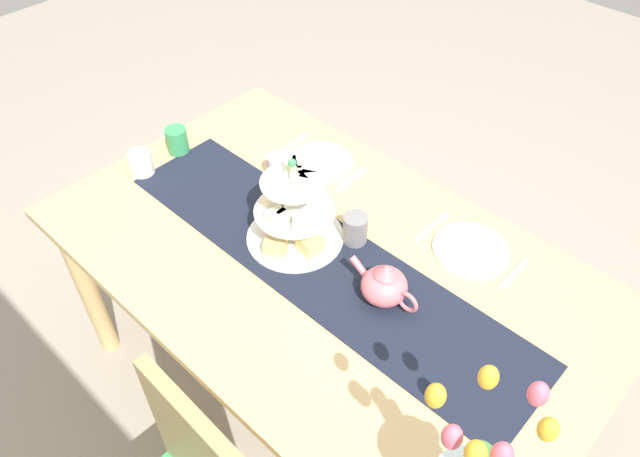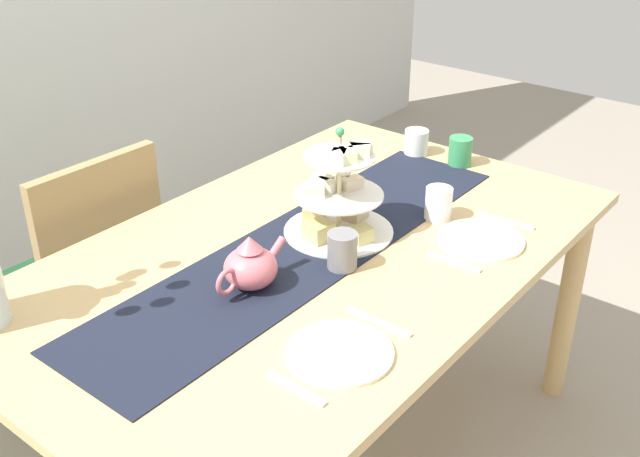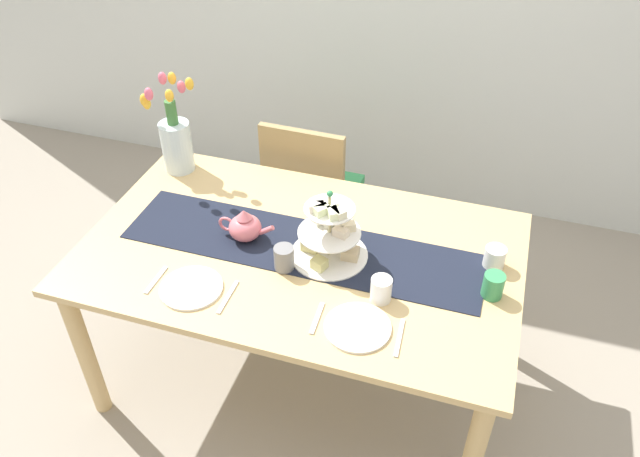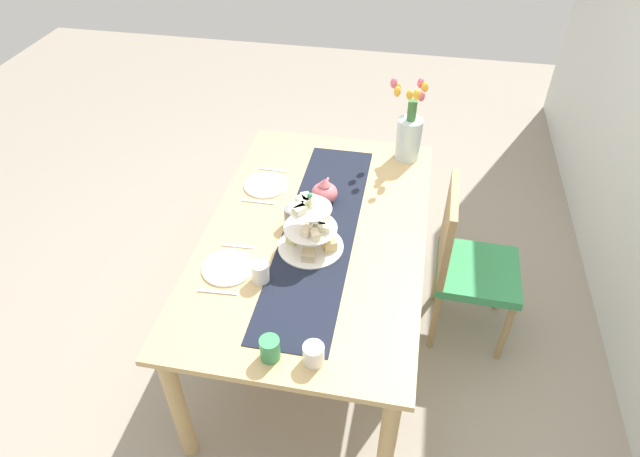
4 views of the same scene
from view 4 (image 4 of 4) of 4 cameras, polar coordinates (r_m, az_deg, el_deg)
The scene contains 17 objects.
ground_plane at distance 3.11m, azimuth -0.38°, elevation -10.83°, with size 8.00×8.00×0.00m, color gray.
dining_table at distance 2.63m, azimuth -0.44°, elevation -1.79°, with size 1.70×1.03×0.76m.
chair_left at distance 2.88m, azimuth 15.06°, elevation -3.20°, with size 0.43×0.43×0.91m.
table_runner at distance 2.56m, azimuth -0.03°, elevation -0.23°, with size 1.43×0.34×0.00m, color black.
tiered_cake_stand at distance 2.41m, azimuth -0.90°, elevation -0.20°, with size 0.30×0.30×0.30m.
teapot at distance 2.70m, azimuth 0.49°, elevation 3.86°, with size 0.24×0.13×0.14m.
tulip_vase at distance 3.03m, azimuth 9.33°, elevation 9.94°, with size 0.24×0.20×0.46m.
cream_jug at distance 2.03m, azimuth -0.69°, elevation -13.07°, with size 0.08×0.08×0.09m, color white.
dinner_plate_left at distance 2.86m, azimuth -5.73°, elevation 4.58°, with size 0.23×0.23×0.01m, color white.
fork_left at distance 2.97m, azimuth -4.99°, elevation 6.17°, with size 0.02×0.15×0.01m, color silver.
knife_left at distance 2.75m, azimuth -6.52°, elevation 2.80°, with size 0.01×0.17×0.01m, color silver.
dinner_plate_right at distance 2.41m, azimuth -9.64°, elevation -4.08°, with size 0.23×0.23×0.01m, color white.
fork_right at distance 2.50m, azimuth -8.60°, elevation -1.83°, with size 0.02×0.15×0.01m, color silver.
knife_right at distance 2.31m, azimuth -10.75°, elevation -6.58°, with size 0.01×0.17×0.01m, color silver.
mug_grey at distance 2.57m, azimuth -2.95°, elevation 1.28°, with size 0.08×0.08×0.10m, color slate.
mug_white_text at distance 2.31m, azimuth -6.30°, elevation -4.59°, with size 0.08×0.08×0.10m, color white.
mug_orange at distance 2.04m, azimuth -5.28°, elevation -12.47°, with size 0.08×0.08×0.10m, color #389356.
Camera 4 is at (1.90, 0.38, 2.43)m, focal length 30.44 mm.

